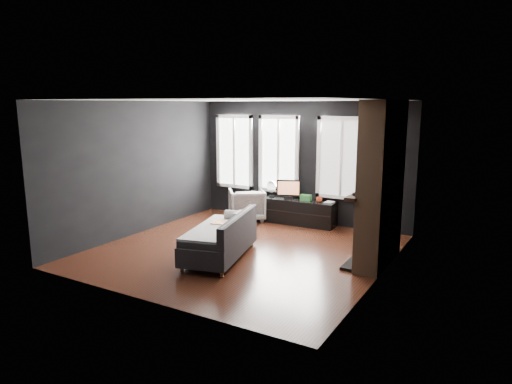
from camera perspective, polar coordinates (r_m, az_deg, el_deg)
The scene contains 18 objects.
floor at distance 8.41m, azimuth -1.63°, elevation -7.31°, with size 5.00×5.00×0.00m, color black.
ceiling at distance 7.98m, azimuth -1.73°, elevation 11.41°, with size 5.00×5.00×0.00m, color white.
wall_back at distance 10.28m, azimuth 5.69°, elevation 3.73°, with size 5.00×0.02×2.70m, color black.
wall_left at distance 9.63m, azimuth -14.46°, elevation 2.94°, with size 0.02×5.00×2.70m, color black.
wall_right at distance 7.12m, azimuth 15.71°, elevation 0.12°, with size 0.02×5.00×2.70m, color black.
windows at distance 10.36m, azimuth 3.40°, elevation 9.53°, with size 4.00×0.16×1.76m, color white, non-canonical shape.
fireplace at distance 7.74m, azimuth 15.40°, elevation 0.99°, with size 0.70×1.62×2.70m, color #93724C, non-canonical shape.
sofa at distance 7.94m, azimuth -4.59°, elevation -5.49°, with size 0.91×1.83×0.79m, color black, non-canonical shape.
stripe_pillow at distance 8.24m, azimuth -2.21°, elevation -3.60°, with size 0.08×0.34×0.34m, color gray.
armchair at distance 10.47m, azimuth -1.17°, elevation -1.38°, with size 0.77×0.72×0.80m, color silver.
media_console at distance 10.19m, azimuth 5.51°, elevation -2.47°, with size 1.61×0.50×0.55m, color black, non-canonical shape.
monitor at distance 10.15m, azimuth 4.09°, elevation 0.51°, with size 0.55×0.12×0.49m, color black, non-canonical shape.
desk_fan at distance 10.36m, azimuth 1.98°, elevation 0.44°, with size 0.27×0.27×0.38m, color #A0A0A0, non-canonical shape.
mug at distance 9.93m, azimuth 7.91°, elevation -0.87°, with size 0.13×0.10×0.13m, color #F75226.
book at distance 9.91m, azimuth 8.74°, elevation -0.62°, with size 0.17×0.02×0.23m, color #C0B496.
storage_box at distance 10.05m, azimuth 6.25°, elevation -0.70°, with size 0.23×0.15×0.12m, color #2F7836.
mantel_vase at distance 8.23m, azimuth 14.52°, elevation 1.44°, with size 0.19×0.20×0.19m, color yellow.
mantel_clock at distance 7.30m, azimuth 12.35°, elevation -0.26°, with size 0.11×0.11×0.04m, color black.
Camera 1 is at (4.20, -6.79, 2.64)m, focal length 32.00 mm.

